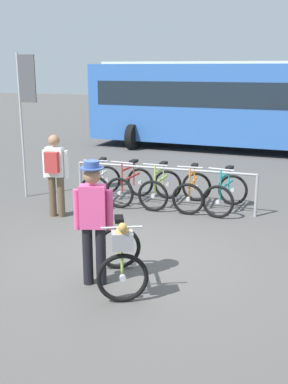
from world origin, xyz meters
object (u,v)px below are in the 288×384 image
at_px(person_with_featured_bike, 93,218).
at_px(bus_distant, 230,101).
at_px(racked_bike_orange, 192,191).
at_px(pedestrian_with_backpack, 55,171).
at_px(racked_bike_white, 101,183).
at_px(featured_bicycle, 121,255).
at_px(racked_bike_lime, 161,188).
at_px(racked_bike_teal, 226,194).
at_px(racked_bike_red, 130,186).
at_px(banner_flag, 25,98).

xyz_separation_m(person_with_featured_bike, bus_distant, (-0.15, 11.44, 0.79)).
relative_size(racked_bike_orange, pedestrian_with_backpack, 0.70).
height_order(racked_bike_white, pedestrian_with_backpack, pedestrian_with_backpack).
distance_m(racked_bike_white, featured_bicycle, 4.44).
xyz_separation_m(racked_bike_lime, racked_bike_teal, (1.40, 0.03, -0.00)).
distance_m(racked_bike_red, racked_bike_teal, 2.10).
height_order(person_with_featured_bike, pedestrian_with_backpack, person_with_featured_bike).
height_order(pedestrian_with_backpack, banner_flag, banner_flag).
height_order(racked_bike_red, pedestrian_with_backpack, pedestrian_with_backpack).
bearing_deg(pedestrian_with_backpack, racked_bike_lime, 41.25).
bearing_deg(racked_bike_lime, banner_flag, -171.91).
bearing_deg(pedestrian_with_backpack, racked_bike_teal, 26.04).
distance_m(racked_bike_orange, person_with_featured_bike, 4.00).
relative_size(racked_bike_red, bus_distant, 0.11).
relative_size(racked_bike_lime, person_with_featured_bike, 0.63).
xyz_separation_m(racked_bike_white, racked_bike_orange, (2.10, 0.04, -0.00)).
height_order(racked_bike_lime, featured_bicycle, featured_bicycle).
xyz_separation_m(racked_bike_orange, pedestrian_with_backpack, (-2.39, -1.50, 0.57)).
distance_m(pedestrian_with_backpack, banner_flag, 2.11).
bearing_deg(featured_bicycle, pedestrian_with_backpack, 134.45).
bearing_deg(racked_bike_orange, pedestrian_with_backpack, -147.96).
xyz_separation_m(racked_bike_white, racked_bike_red, (0.70, 0.01, 0.00)).
relative_size(racked_bike_orange, banner_flag, 0.36).
relative_size(racked_bike_white, racked_bike_red, 1.05).
relative_size(racked_bike_white, banner_flag, 0.38).
bearing_deg(person_with_featured_bike, racked_bike_white, 113.75).
xyz_separation_m(racked_bike_red, pedestrian_with_backpack, (-0.99, -1.47, 0.57)).
bearing_deg(racked_bike_orange, racked_bike_white, -178.91).
height_order(racked_bike_red, banner_flag, banner_flag).
distance_m(racked_bike_white, racked_bike_teal, 2.80).
bearing_deg(banner_flag, racked_bike_orange, 6.77).
xyz_separation_m(featured_bicycle, person_with_featured_bike, (-0.39, 0.01, 0.46)).
xyz_separation_m(bus_distant, banner_flag, (-3.15, -7.94, 0.49)).
bearing_deg(racked_bike_orange, banner_flag, -173.23).
xyz_separation_m(racked_bike_teal, banner_flag, (-4.39, -0.45, 1.86)).
bearing_deg(racked_bike_orange, racked_bike_teal, 1.09).
height_order(racked_bike_orange, bus_distant, bus_distant).
bearing_deg(featured_bicycle, person_with_featured_bike, 179.18).
bearing_deg(racked_bike_lime, pedestrian_with_backpack, -138.75).
bearing_deg(bus_distant, featured_bicycle, -87.27).
relative_size(racked_bike_teal, pedestrian_with_backpack, 0.72).
distance_m(racked_bike_red, banner_flag, 2.98).
xyz_separation_m(racked_bike_orange, bus_distant, (-0.54, 7.50, 1.37)).
xyz_separation_m(racked_bike_teal, person_with_featured_bike, (-1.08, -3.95, 0.58)).
distance_m(person_with_featured_bike, bus_distant, 11.47).
relative_size(racked_bike_lime, racked_bike_teal, 0.92).
xyz_separation_m(racked_bike_white, racked_bike_lime, (1.40, 0.03, 0.00)).
bearing_deg(racked_bike_white, featured_bicycle, -61.64).
bearing_deg(racked_bike_white, racked_bike_red, 1.09).
relative_size(featured_bicycle, banner_flag, 0.39).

